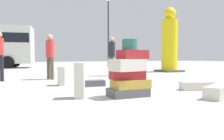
{
  "coord_description": "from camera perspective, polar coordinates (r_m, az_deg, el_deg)",
  "views": [
    {
      "loc": [
        -2.01,
        -3.38,
        0.79
      ],
      "look_at": [
        0.19,
        1.35,
        0.5
      ],
      "focal_mm": 35.96,
      "sensor_mm": 36.0,
      "label": 1
    }
  ],
  "objects": [
    {
      "name": "ground_plane",
      "position": [
        4.01,
        5.75,
        -8.21
      ],
      "size": [
        80.0,
        80.0,
        0.0
      ],
      "primitive_type": "plane",
      "color": "#9E9E99"
    },
    {
      "name": "suitcase_tower",
      "position": [
        4.54,
        4.32,
        -0.95
      ],
      "size": [
        0.82,
        0.6,
        1.16
      ],
      "color": "#4C4C51",
      "rests_on": "ground"
    },
    {
      "name": "suitcase_cream_white_trunk",
      "position": [
        5.86,
        20.7,
        -3.79
      ],
      "size": [
        0.83,
        0.56,
        0.2
      ],
      "primitive_type": "cube",
      "rotation": [
        0.0,
        0.0,
        -0.36
      ],
      "color": "beige",
      "rests_on": "ground"
    },
    {
      "name": "suitcase_cream_left_side",
      "position": [
        4.41,
        -8.22,
        -2.6
      ],
      "size": [
        0.29,
        0.36,
        0.7
      ],
      "primitive_type": "cube",
      "rotation": [
        0.0,
        0.0,
        -0.4
      ],
      "color": "beige",
      "rests_on": "ground"
    },
    {
      "name": "suitcase_navy_right_side",
      "position": [
        5.64,
        3.21,
        -3.4
      ],
      "size": [
        0.76,
        0.65,
        0.29
      ],
      "primitive_type": "cube",
      "rotation": [
        0.0,
        0.0,
        0.41
      ],
      "color": "#334F99",
      "rests_on": "ground"
    },
    {
      "name": "suitcase_cream_foreground_far",
      "position": [
        6.53,
        -12.81,
        -1.51
      ],
      "size": [
        0.21,
        0.38,
        0.53
      ],
      "primitive_type": "cube",
      "rotation": [
        0.0,
        0.0,
        -0.13
      ],
      "color": "beige",
      "rests_on": "ground"
    },
    {
      "name": "suitcase_cream_upright_blue",
      "position": [
        4.81,
        25.03,
        -5.13
      ],
      "size": [
        0.76,
        0.56,
        0.24
      ],
      "primitive_type": "cube",
      "rotation": [
        0.0,
        0.0,
        0.42
      ],
      "color": "beige",
      "rests_on": "ground"
    },
    {
      "name": "suitcase_charcoal_foreground_near",
      "position": [
        6.23,
        -5.0,
        -3.36
      ],
      "size": [
        0.67,
        0.35,
        0.16
      ],
      "primitive_type": "cube",
      "rotation": [
        0.0,
        0.0,
        -0.04
      ],
      "color": "#4C4C51",
      "rests_on": "ground"
    },
    {
      "name": "person_bearded_onlooker",
      "position": [
        9.71,
        -0.06,
        4.41
      ],
      "size": [
        0.3,
        0.34,
        1.68
      ],
      "rotation": [
        0.0,
        0.0,
        -1.75
      ],
      "color": "brown",
      "rests_on": "ground"
    },
    {
      "name": "person_tourist_with_camera",
      "position": [
        8.44,
        -15.47,
        4.27
      ],
      "size": [
        0.3,
        0.32,
        1.63
      ],
      "rotation": [
        0.0,
        0.0,
        -1.13
      ],
      "color": "brown",
      "rests_on": "ground"
    },
    {
      "name": "yellow_dummy_statue",
      "position": [
        13.0,
        14.4,
        6.54
      ],
      "size": [
        1.21,
        1.21,
        3.57
      ],
      "color": "yellow",
      "rests_on": "ground"
    },
    {
      "name": "lamp_post",
      "position": [
        18.28,
        -0.95,
        12.35
      ],
      "size": [
        0.36,
        0.36,
        5.61
      ],
      "color": "#333338",
      "rests_on": "ground"
    }
  ]
}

